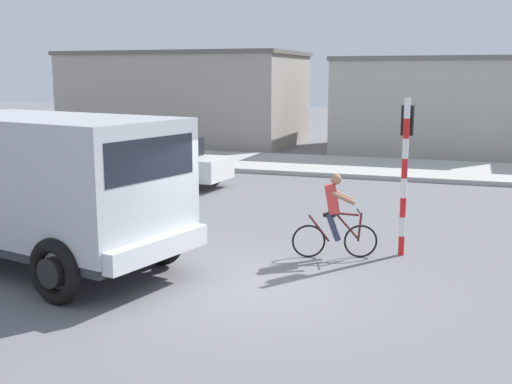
{
  "coord_description": "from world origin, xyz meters",
  "views": [
    {
      "loc": [
        3.44,
        -10.04,
        3.66
      ],
      "look_at": [
        -0.84,
        2.5,
        1.2
      ],
      "focal_mm": 44.64,
      "sensor_mm": 36.0,
      "label": 1
    }
  ],
  "objects_px": {
    "traffic_light_pole": "(406,155)",
    "car_red_near": "(168,161)",
    "truck_foreground": "(48,183)",
    "cyclist": "(335,216)"
  },
  "relations": [
    {
      "from": "truck_foreground",
      "to": "traffic_light_pole",
      "type": "distance_m",
      "value": 6.97
    },
    {
      "from": "truck_foreground",
      "to": "car_red_near",
      "type": "bearing_deg",
      "value": 102.92
    },
    {
      "from": "traffic_light_pole",
      "to": "car_red_near",
      "type": "height_order",
      "value": "traffic_light_pole"
    },
    {
      "from": "truck_foreground",
      "to": "car_red_near",
      "type": "xyz_separation_m",
      "value": [
        -2.06,
        8.98,
        -0.85
      ]
    },
    {
      "from": "cyclist",
      "to": "car_red_near",
      "type": "bearing_deg",
      "value": 136.98
    },
    {
      "from": "traffic_light_pole",
      "to": "car_red_near",
      "type": "relative_size",
      "value": 0.78
    },
    {
      "from": "car_red_near",
      "to": "traffic_light_pole",
      "type": "bearing_deg",
      "value": -35.14
    },
    {
      "from": "cyclist",
      "to": "car_red_near",
      "type": "relative_size",
      "value": 0.42
    },
    {
      "from": "truck_foreground",
      "to": "traffic_light_pole",
      "type": "relative_size",
      "value": 1.82
    },
    {
      "from": "truck_foreground",
      "to": "cyclist",
      "type": "bearing_deg",
      "value": 26.55
    }
  ]
}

